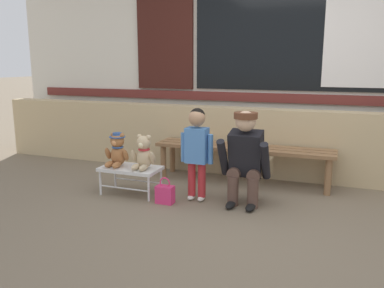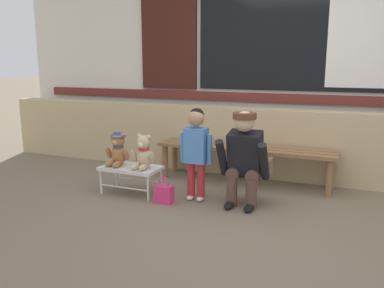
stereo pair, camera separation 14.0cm
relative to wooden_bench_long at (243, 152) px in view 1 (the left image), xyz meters
The scene contains 10 objects.
ground_plane 1.17m from the wooden_bench_long, 72.27° to the right, with size 60.00×60.00×0.00m, color #756651.
brick_low_wall 0.50m from the wooden_bench_long, 47.12° to the left, with size 8.07×0.25×0.85m, color tan.
shop_facade 1.59m from the wooden_bench_long, 68.79° to the left, with size 8.23×0.26×3.27m.
wooden_bench_long is the anchor object (origin of this frame).
small_display_bench 1.34m from the wooden_bench_long, 140.45° to the right, with size 0.64×0.36×0.30m.
teddy_bear_with_hat 1.46m from the wooden_bench_long, 144.51° to the right, with size 0.28×0.27×0.36m.
teddy_bear_plain 1.22m from the wooden_bench_long, 135.68° to the right, with size 0.28×0.26×0.36m.
child_standing 0.86m from the wooden_bench_long, 110.63° to the right, with size 0.35×0.18×0.96m.
adult_crouching 0.76m from the wooden_bench_long, 73.86° to the right, with size 0.50×0.49×0.95m.
handbag_on_ground 1.17m from the wooden_bench_long, 119.49° to the right, with size 0.18×0.11×0.27m.
Camera 1 is at (0.72, -3.43, 1.40)m, focal length 37.19 mm.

